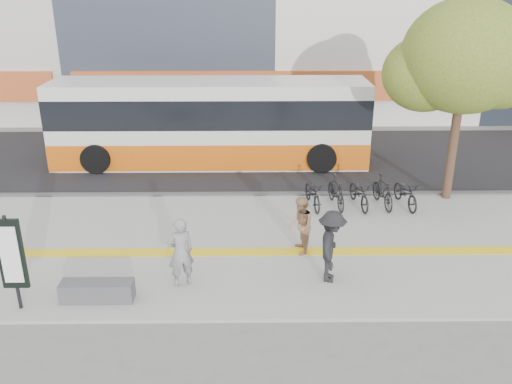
{
  "coord_description": "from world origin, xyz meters",
  "views": [
    {
      "loc": [
        0.8,
        -11.52,
        6.77
      ],
      "look_at": [
        0.96,
        2.0,
        1.37
      ],
      "focal_mm": 37.84,
      "sensor_mm": 36.0,
      "label": 1
    }
  ],
  "objects_px": {
    "bench": "(97,291)",
    "bus": "(210,125)",
    "pedestrian_dark": "(331,246)",
    "signboard": "(11,256)",
    "street_tree": "(463,58)",
    "pedestrian_tan": "(301,226)",
    "seated_woman": "(180,252)"
  },
  "relations": [
    {
      "from": "bench",
      "to": "street_tree",
      "type": "bearing_deg",
      "value": 31.62
    },
    {
      "from": "bus",
      "to": "pedestrian_dark",
      "type": "height_order",
      "value": "bus"
    },
    {
      "from": "signboard",
      "to": "street_tree",
      "type": "relative_size",
      "value": 0.35
    },
    {
      "from": "bench",
      "to": "street_tree",
      "type": "relative_size",
      "value": 0.25
    },
    {
      "from": "bus",
      "to": "pedestrian_tan",
      "type": "relative_size",
      "value": 7.71
    },
    {
      "from": "bench",
      "to": "signboard",
      "type": "bearing_deg",
      "value": -169.19
    },
    {
      "from": "street_tree",
      "to": "pedestrian_dark",
      "type": "height_order",
      "value": "street_tree"
    },
    {
      "from": "pedestrian_tan",
      "to": "pedestrian_dark",
      "type": "height_order",
      "value": "pedestrian_dark"
    },
    {
      "from": "signboard",
      "to": "street_tree",
      "type": "height_order",
      "value": "street_tree"
    },
    {
      "from": "bus",
      "to": "pedestrian_dark",
      "type": "relative_size",
      "value": 6.73
    },
    {
      "from": "pedestrian_dark",
      "to": "bus",
      "type": "bearing_deg",
      "value": 32.66
    },
    {
      "from": "bus",
      "to": "bench",
      "type": "bearing_deg",
      "value": -101.09
    },
    {
      "from": "seated_woman",
      "to": "signboard",
      "type": "bearing_deg",
      "value": -9.31
    },
    {
      "from": "bench",
      "to": "bus",
      "type": "height_order",
      "value": "bus"
    },
    {
      "from": "bench",
      "to": "pedestrian_dark",
      "type": "xyz_separation_m",
      "value": [
        5.28,
        0.81,
        0.65
      ]
    },
    {
      "from": "street_tree",
      "to": "pedestrian_dark",
      "type": "relative_size",
      "value": 3.59
    },
    {
      "from": "street_tree",
      "to": "pedestrian_tan",
      "type": "bearing_deg",
      "value": -142.8
    },
    {
      "from": "street_tree",
      "to": "seated_woman",
      "type": "bearing_deg",
      "value": -145.94
    },
    {
      "from": "seated_woman",
      "to": "pedestrian_tan",
      "type": "height_order",
      "value": "seated_woman"
    },
    {
      "from": "pedestrian_tan",
      "to": "street_tree",
      "type": "bearing_deg",
      "value": 121.71
    },
    {
      "from": "pedestrian_dark",
      "to": "signboard",
      "type": "bearing_deg",
      "value": 111.01
    },
    {
      "from": "signboard",
      "to": "pedestrian_tan",
      "type": "xyz_separation_m",
      "value": [
        6.29,
        2.47,
        -0.52
      ]
    },
    {
      "from": "signboard",
      "to": "pedestrian_dark",
      "type": "relative_size",
      "value": 1.25
    },
    {
      "from": "street_tree",
      "to": "seated_woman",
      "type": "relative_size",
      "value": 3.73
    },
    {
      "from": "pedestrian_tan",
      "to": "seated_woman",
      "type": "bearing_deg",
      "value": -67.55
    },
    {
      "from": "signboard",
      "to": "bus",
      "type": "relative_size",
      "value": 0.19
    },
    {
      "from": "bench",
      "to": "pedestrian_tan",
      "type": "distance_m",
      "value": 5.19
    },
    {
      "from": "signboard",
      "to": "street_tree",
      "type": "distance_m",
      "value": 13.4
    },
    {
      "from": "signboard",
      "to": "pedestrian_tan",
      "type": "height_order",
      "value": "signboard"
    },
    {
      "from": "bus",
      "to": "pedestrian_tan",
      "type": "distance_m",
      "value": 8.07
    },
    {
      "from": "bench",
      "to": "signboard",
      "type": "distance_m",
      "value": 1.94
    },
    {
      "from": "seated_woman",
      "to": "pedestrian_tan",
      "type": "distance_m",
      "value": 3.28
    }
  ]
}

